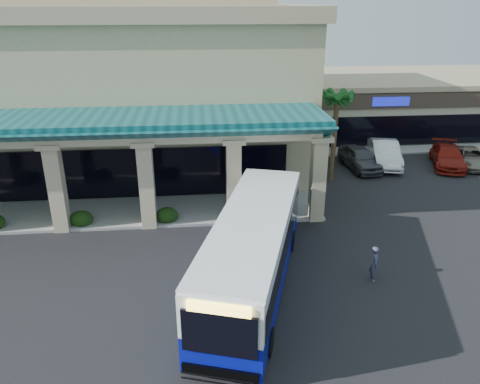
{
  "coord_description": "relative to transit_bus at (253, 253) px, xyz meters",
  "views": [
    {
      "loc": [
        -0.37,
        -17.57,
        11.2
      ],
      "look_at": [
        1.74,
        4.18,
        2.2
      ],
      "focal_mm": 35.0,
      "sensor_mm": 36.0,
      "label": 1
    }
  ],
  "objects": [
    {
      "name": "ground",
      "position": [
        -1.77,
        1.0,
        -1.65
      ],
      "size": [
        110.0,
        110.0,
        0.0
      ],
      "primitive_type": "plane",
      "color": "black"
    },
    {
      "name": "main_building",
      "position": [
        -9.77,
        17.0,
        4.03
      ],
      "size": [
        30.8,
        14.8,
        11.35
      ],
      "primitive_type": null,
      "color": "#BCB186",
      "rests_on": "ground"
    },
    {
      "name": "arcade",
      "position": [
        -9.77,
        7.8,
        1.2
      ],
      "size": [
        30.0,
        6.2,
        5.7
      ],
      "primitive_type": null,
      "color": "#0C464D",
      "rests_on": "ground"
    },
    {
      "name": "strip_mall",
      "position": [
        16.23,
        25.0,
        0.8
      ],
      "size": [
        22.5,
        12.5,
        4.9
      ],
      "primitive_type": null,
      "color": "beige",
      "rests_on": "ground"
    },
    {
      "name": "palm_0",
      "position": [
        6.73,
        12.0,
        1.65
      ],
      "size": [
        2.4,
        2.4,
        6.6
      ],
      "primitive_type": null,
      "color": "#144D19",
      "rests_on": "ground"
    },
    {
      "name": "palm_1",
      "position": [
        7.73,
        15.0,
        1.25
      ],
      "size": [
        2.4,
        2.4,
        5.8
      ],
      "primitive_type": null,
      "color": "#144D19",
      "rests_on": "ground"
    },
    {
      "name": "broadleaf_tree",
      "position": [
        5.73,
        20.0,
        0.76
      ],
      "size": [
        2.6,
        2.6,
        4.81
      ],
      "primitive_type": null,
      "color": "black",
      "rests_on": "ground"
    },
    {
      "name": "transit_bus",
      "position": [
        0.0,
        0.0,
        0.0
      ],
      "size": [
        6.12,
        12.07,
        3.29
      ],
      "primitive_type": null,
      "rotation": [
        0.0,
        0.0,
        -0.3
      ],
      "color": "#09119C",
      "rests_on": "ground"
    },
    {
      "name": "pedestrian",
      "position": [
        5.25,
        0.05,
        -0.85
      ],
      "size": [
        0.54,
        0.67,
        1.6
      ],
      "primitive_type": "imported",
      "rotation": [
        0.0,
        0.0,
        1.26
      ],
      "color": "#3F405D",
      "rests_on": "ground"
    },
    {
      "name": "car_silver",
      "position": [
        9.41,
        14.09,
        -0.85
      ],
      "size": [
        2.27,
        4.8,
        1.59
      ],
      "primitive_type": "imported",
      "rotation": [
        0.0,
        0.0,
        0.09
      ],
      "color": "#3F4146",
      "rests_on": "ground"
    },
    {
      "name": "car_white",
      "position": [
        11.45,
        14.74,
        -0.78
      ],
      "size": [
        2.93,
        5.55,
        1.74
      ],
      "primitive_type": "imported",
      "rotation": [
        0.0,
        0.0,
        -0.22
      ],
      "color": "white",
      "rests_on": "ground"
    },
    {
      "name": "car_red",
      "position": [
        15.9,
        13.98,
        -0.92
      ],
      "size": [
        3.62,
        5.44,
        1.46
      ],
      "primitive_type": "imported",
      "rotation": [
        0.0,
        0.0,
        -0.34
      ],
      "color": "maroon",
      "rests_on": "ground"
    },
    {
      "name": "car_gray",
      "position": [
        17.61,
        13.96,
        -1.01
      ],
      "size": [
        2.96,
        4.89,
        1.27
      ],
      "primitive_type": "imported",
      "rotation": [
        0.0,
        0.0,
        -0.2
      ],
      "color": "gray",
      "rests_on": "ground"
    }
  ]
}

